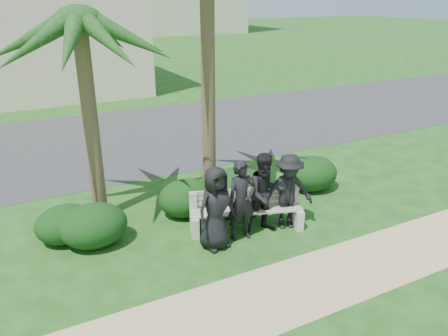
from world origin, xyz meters
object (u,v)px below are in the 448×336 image
Objects in this scene: man_d at (288,192)px; man_b at (242,201)px; man_c at (265,194)px; palm_left at (79,22)px; park_bench at (246,213)px; man_a at (216,208)px.

man_b is at bearing -167.69° from man_d.
palm_left is (-2.97, 2.27, 3.37)m from man_c.
park_bench is 5.11m from palm_left.
man_c reaches higher than park_bench.
man_b is at bearing -172.67° from man_c.
man_a reaches higher than park_bench.
man_a is at bearing -139.47° from park_bench.
palm_left reaches higher than man_c.
man_c is at bearing -6.04° from man_a.
man_a is at bearing -53.10° from palm_left.
man_a reaches higher than man_b.
palm_left is at bearing 161.60° from park_bench.
park_bench is 1.53× the size of man_d.
man_c is 5.03m from palm_left.
man_b is 1.11m from man_d.
man_b is at bearing -3.57° from man_a.
park_bench is 1.50× the size of man_a.
man_b is 0.33× the size of palm_left.
man_a is 1.01× the size of man_b.
man_a is at bearing -169.76° from man_b.
man_b is 1.01× the size of man_d.
man_d is at bearing -3.75° from park_bench.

